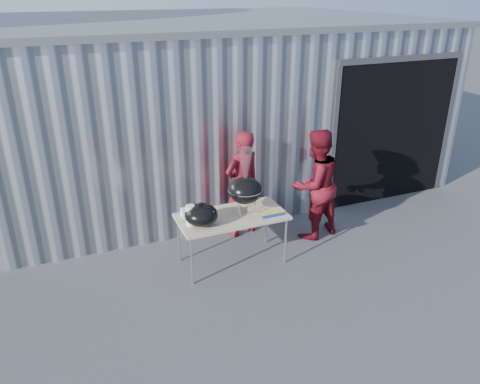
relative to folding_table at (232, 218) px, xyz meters
name	(u,v)px	position (x,y,z in m)	size (l,w,h in m)	color
ground	(264,286)	(0.17, -0.72, -0.71)	(80.00, 80.00, 0.00)	#3B3B3D
building	(212,96)	(1.08, 3.87, 0.83)	(8.20, 6.20, 3.10)	silver
folding_table	(232,218)	(0.00, 0.00, 0.00)	(1.50, 0.75, 0.75)	tan
kettle_grill	(245,186)	(0.20, -0.01, 0.45)	(0.48, 0.48, 0.95)	black
grill_lid	(201,215)	(-0.47, -0.10, 0.18)	(0.44, 0.44, 0.32)	black
paper_towels	(190,215)	(-0.60, -0.05, 0.18)	(0.12, 0.12, 0.28)	white
white_tub	(189,212)	(-0.55, 0.22, 0.09)	(0.20, 0.15, 0.10)	white
foil_box	(273,214)	(0.51, -0.25, 0.07)	(0.32, 0.06, 0.06)	navy
person_cook	(242,184)	(0.47, 0.75, 0.14)	(0.62, 0.41, 1.69)	#600D17
person_bystander	(315,185)	(1.47, 0.26, 0.16)	(0.85, 0.66, 1.74)	#600D17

